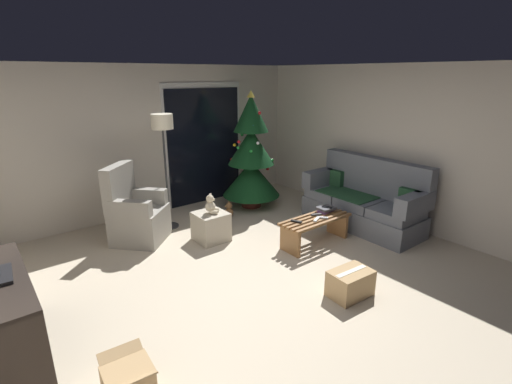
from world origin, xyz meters
The scene contains 22 objects.
ground_plane centered at (0.00, 0.00, 0.00)m, with size 7.00×7.00×0.00m, color beige.
wall_back centered at (0.00, 3.06, 1.25)m, with size 5.72×0.12×2.50m, color beige.
wall_right centered at (2.86, 0.00, 1.25)m, with size 0.12×6.00×2.50m, color beige.
patio_door_frame centered at (0.99, 2.99, 1.10)m, with size 1.60×0.02×2.20m, color silver.
patio_door_glass centered at (0.99, 2.97, 1.05)m, with size 1.50×0.02×2.10m, color black.
couch centered at (2.32, 0.34, 0.40)m, with size 0.79×1.95×1.08m.
coffee_table centered at (1.20, 0.34, 0.26)m, with size 1.10×0.40×0.39m.
remote_silver centered at (1.26, 0.27, 0.41)m, with size 0.04×0.16×0.02m, color #ADADB2.
remote_white centered at (1.14, 0.27, 0.41)m, with size 0.04×0.16×0.02m, color silver.
remote_black centered at (0.87, 0.40, 0.41)m, with size 0.04×0.16×0.02m, color black.
remote_graphite centered at (1.28, 0.41, 0.41)m, with size 0.04×0.16×0.02m, color #333338.
book_stack centered at (1.50, 0.42, 0.43)m, with size 0.26×0.22×0.07m.
cell_phone centered at (1.51, 0.41, 0.47)m, with size 0.07×0.14×0.01m, color black.
christmas_tree centered at (1.45, 2.17, 0.92)m, with size 1.04×1.04×2.08m.
armchair centered at (-0.76, 2.04, 0.40)m, with size 0.97×0.97×1.13m.
floor_lamp centered at (-0.17, 2.21, 1.51)m, with size 0.32×0.32×1.78m.
media_shelf centered at (-2.53, 0.34, 0.37)m, with size 0.40×1.40×0.78m.
ottoman centered at (0.09, 1.37, 0.21)m, with size 0.44×0.44×0.43m, color #B2A893.
teddy_bear_cream centered at (0.10, 1.36, 0.55)m, with size 0.22×0.21×0.29m.
teddy_bear_chestnut_by_tree centered at (0.79, 1.94, 0.12)m, with size 0.22×0.21×0.29m.
cardboard_box_open_near_shelf centered at (-1.88, -0.62, 0.13)m, with size 0.37×0.47×0.30m.
cardboard_box_taped_mid_floor centered at (0.53, -0.81, 0.15)m, with size 0.49×0.35×0.30m.
Camera 1 is at (-2.51, -2.96, 2.35)m, focal length 26.04 mm.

